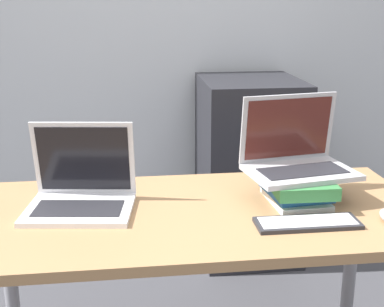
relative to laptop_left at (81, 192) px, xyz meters
name	(u,v)px	position (x,y,z in m)	size (l,w,h in m)	color
wall_back	(159,0)	(0.35, 1.47, 0.55)	(8.00, 0.05, 2.70)	silver
desk	(198,238)	(0.35, -0.07, -0.14)	(1.39, 0.67, 0.75)	#9E754C
laptop_left	(81,192)	(0.00, 0.00, 0.00)	(0.35, 0.29, 0.26)	silver
book_stack	(297,187)	(0.67, -0.03, 0.00)	(0.19, 0.28, 0.09)	white
laptop_on_books	(296,157)	(0.68, 0.00, 0.08)	(0.36, 0.28, 0.24)	#B2B2B7
wireless_keyboard	(307,223)	(0.64, -0.22, -0.04)	(0.30, 0.10, 0.01)	#28282D
mini_fridge	(248,168)	(0.79, 1.12, -0.32)	(0.51, 0.59, 0.96)	#232328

